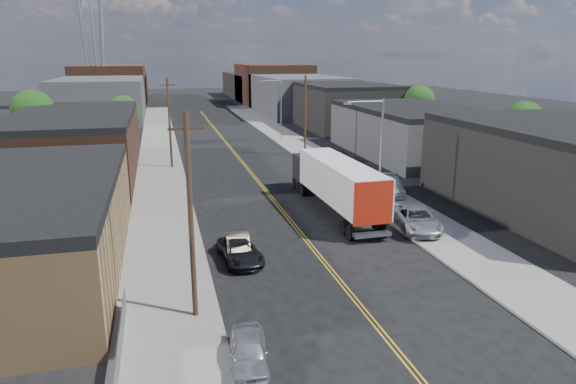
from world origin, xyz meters
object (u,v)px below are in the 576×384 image
semi_truck (334,180)px  car_left_b (238,247)px  car_left_c (240,251)px  car_right_lot_b (392,186)px  car_left_a (248,352)px  car_right_lot_c (338,155)px  car_right_lot_a (417,219)px

semi_truck → car_left_b: size_ratio=3.95×
car_left_c → car_right_lot_b: 19.83m
car_left_a → car_left_b: (1.40, 11.79, 0.02)m
car_left_a → car_right_lot_b: 28.72m
semi_truck → car_right_lot_c: (6.82, 17.96, -1.56)m
car_left_a → car_left_c: car_left_a is taller
semi_truck → car_left_b: semi_truck is taller
car_left_c → car_right_lot_a: (13.20, 2.45, 0.28)m
car_right_lot_c → car_left_c: bearing=-131.2°
car_left_a → car_right_lot_c: bearing=73.2°
car_left_b → car_right_lot_b: car_right_lot_b is taller
car_left_b → car_right_lot_a: size_ratio=0.73×
semi_truck → car_right_lot_a: (4.02, -6.69, -1.51)m
car_left_b → car_right_lot_b: 19.37m
car_left_b → car_left_c: 0.78m
semi_truck → car_right_lot_c: size_ratio=3.81×
car_left_c → car_right_lot_b: (15.79, 12.01, 0.22)m
car_left_a → car_right_lot_b: bearing=61.0°
semi_truck → car_right_lot_b: semi_truck is taller
car_right_lot_c → car_left_a: bearing=-125.2°
car_right_lot_b → car_right_lot_c: size_ratio=1.16×
semi_truck → car_right_lot_c: semi_truck is taller
car_left_a → car_left_c: bearing=90.5°
car_left_a → car_left_b: bearing=91.0°
car_left_a → car_right_lot_c: (17.40, 38.11, 0.22)m
semi_truck → car_left_a: size_ratio=4.23×
car_left_a → car_right_lot_a: bearing=50.4°
car_right_lot_b → car_left_a: bearing=-106.8°
car_right_lot_c → semi_truck: bearing=-121.4°
semi_truck → car_left_b: (-9.18, -8.36, -1.76)m
semi_truck → car_right_lot_b: (6.61, 2.86, -1.57)m
car_left_a → car_right_lot_a: 19.86m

